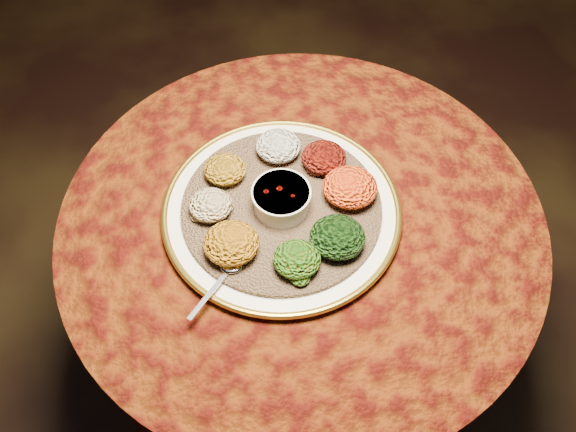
{
  "coord_description": "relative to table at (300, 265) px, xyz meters",
  "views": [
    {
      "loc": [
        -0.03,
        -0.71,
        1.77
      ],
      "look_at": [
        -0.03,
        -0.01,
        0.76
      ],
      "focal_mm": 40.0,
      "sensor_mm": 36.0,
      "label": 1
    }
  ],
  "objects": [
    {
      "name": "portion_ayib",
      "position": [
        -0.05,
        0.14,
        0.23
      ],
      "size": [
        0.09,
        0.09,
        0.04
      ],
      "primitive_type": "ellipsoid",
      "color": "beige",
      "rests_on": "injera"
    },
    {
      "name": "stew_bowl",
      "position": [
        -0.04,
        0.01,
        0.24
      ],
      "size": [
        0.11,
        0.11,
        0.05
      ],
      "color": "silver",
      "rests_on": "injera"
    },
    {
      "name": "portion_gomen",
      "position": [
        0.06,
        -0.08,
        0.23
      ],
      "size": [
        0.1,
        0.1,
        0.05
      ],
      "primitive_type": "ellipsoid",
      "color": "black",
      "rests_on": "injera"
    },
    {
      "name": "portion_tikil",
      "position": [
        0.09,
        0.04,
        0.23
      ],
      "size": [
        0.11,
        0.1,
        0.05
      ],
      "primitive_type": "ellipsoid",
      "color": "#AE760E",
      "rests_on": "injera"
    },
    {
      "name": "portion_kitfo",
      "position": [
        0.05,
        0.11,
        0.23
      ],
      "size": [
        0.09,
        0.09,
        0.04
      ],
      "primitive_type": "ellipsoid",
      "color": "black",
      "rests_on": "injera"
    },
    {
      "name": "table",
      "position": [
        0.0,
        0.0,
        0.0
      ],
      "size": [
        0.96,
        0.96,
        0.73
      ],
      "color": "black",
      "rests_on": "ground"
    },
    {
      "name": "spoon",
      "position": [
        -0.14,
        -0.14,
        0.21
      ],
      "size": [
        0.09,
        0.12,
        0.01
      ],
      "rotation": [
        0.0,
        0.0,
        -2.15
      ],
      "color": "silver",
      "rests_on": "injera"
    },
    {
      "name": "portion_mixveg",
      "position": [
        -0.01,
        -0.12,
        0.23
      ],
      "size": [
        0.09,
        0.08,
        0.04
      ],
      "primitive_type": "ellipsoid",
      "color": "#AA470A",
      "rests_on": "injera"
    },
    {
      "name": "injera",
      "position": [
        -0.04,
        0.01,
        0.2
      ],
      "size": [
        0.45,
        0.45,
        0.01
      ],
      "primitive_type": "cylinder",
      "rotation": [
        0.0,
        0.0,
        0.18
      ],
      "color": "#856242",
      "rests_on": "platter"
    },
    {
      "name": "portion_kik",
      "position": [
        -0.13,
        -0.09,
        0.23
      ],
      "size": [
        0.1,
        0.1,
        0.05
      ],
      "primitive_type": "ellipsoid",
      "color": "#9D620D",
      "rests_on": "injera"
    },
    {
      "name": "portion_shiro",
      "position": [
        -0.15,
        0.09,
        0.23
      ],
      "size": [
        0.08,
        0.08,
        0.04
      ],
      "primitive_type": "ellipsoid",
      "color": "#A17113",
      "rests_on": "injera"
    },
    {
      "name": "portion_timatim",
      "position": [
        -0.17,
        -0.0,
        0.23
      ],
      "size": [
        0.08,
        0.08,
        0.04
      ],
      "primitive_type": "ellipsoid",
      "color": "maroon",
      "rests_on": "injera"
    },
    {
      "name": "platter",
      "position": [
        -0.04,
        0.01,
        0.19
      ],
      "size": [
        0.59,
        0.59,
        0.02
      ],
      "rotation": [
        0.0,
        0.0,
        0.4
      ],
      "color": "white",
      "rests_on": "table"
    }
  ]
}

